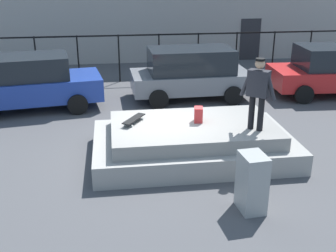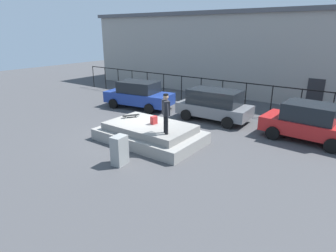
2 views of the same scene
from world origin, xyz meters
The scene contains 10 objects.
ground_plane centered at (0.00, 0.00, 0.00)m, with size 60.00×60.00×0.00m, color #424244.
concrete_ledge centered at (0.77, -0.31, 0.38)m, with size 4.82×2.94×0.84m.
skateboarder centered at (2.12, -0.88, 1.81)m, with size 0.72×0.62×1.67m.
skateboard centered at (-0.65, -0.06, 0.94)m, with size 0.62×0.82×0.12m.
backpack centered at (0.92, -0.19, 1.02)m, with size 0.28×0.20×0.37m, color red.
car_blue_sedan_near centered at (-3.75, 3.98, 0.89)m, with size 4.72×2.64×1.76m.
car_grey_hatchback_mid centered at (1.60, 4.43, 0.93)m, with size 4.15×2.24×1.77m.
car_red_sedan_far centered at (6.62, 4.22, 0.89)m, with size 4.15×2.37×1.76m.
utility_box centered at (1.40, -2.88, 0.58)m, with size 0.44×0.60×1.16m, color gray.
fence_row centered at (0.00, 7.04, 1.26)m, with size 24.06×0.06×1.89m.
Camera 1 is at (-1.13, -9.60, 4.43)m, focal length 44.80 mm.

